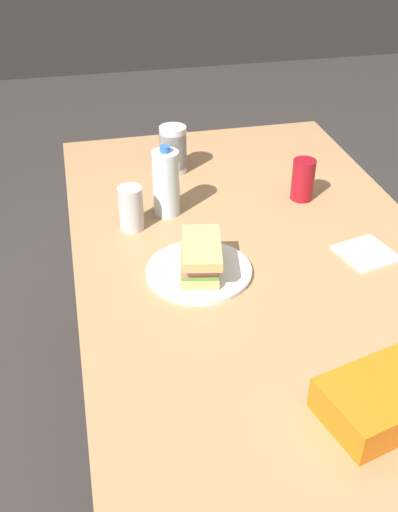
# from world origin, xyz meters

# --- Properties ---
(ground_plane) EXTENTS (8.00, 8.00, 0.00)m
(ground_plane) POSITION_xyz_m (0.00, 0.00, 0.00)
(ground_plane) COLOR #383330
(dining_table) EXTENTS (1.70, 0.93, 0.74)m
(dining_table) POSITION_xyz_m (0.00, 0.00, 0.66)
(dining_table) COLOR tan
(dining_table) RESTS_ON ground_plane
(paper_plate) EXTENTS (0.26, 0.26, 0.01)m
(paper_plate) POSITION_xyz_m (0.01, -0.17, 0.75)
(paper_plate) COLOR white
(paper_plate) RESTS_ON dining_table
(sandwich) EXTENTS (0.20, 0.12, 0.08)m
(sandwich) POSITION_xyz_m (0.01, -0.17, 0.80)
(sandwich) COLOR #DBB26B
(sandwich) RESTS_ON paper_plate
(soda_can_red) EXTENTS (0.07, 0.07, 0.12)m
(soda_can_red) POSITION_xyz_m (-0.29, 0.21, 0.81)
(soda_can_red) COLOR maroon
(soda_can_red) RESTS_ON dining_table
(chip_bag) EXTENTS (0.20, 0.26, 0.07)m
(chip_bag) POSITION_xyz_m (0.50, 0.06, 0.78)
(chip_bag) COLOR orange
(chip_bag) RESTS_ON dining_table
(water_bottle_tall) EXTENTS (0.07, 0.07, 0.20)m
(water_bottle_tall) POSITION_xyz_m (-0.30, -0.20, 0.84)
(water_bottle_tall) COLOR silver
(water_bottle_tall) RESTS_ON dining_table
(plastic_cup_stack) EXTENTS (0.08, 0.08, 0.15)m
(plastic_cup_stack) POSITION_xyz_m (-0.55, -0.13, 0.82)
(plastic_cup_stack) COLOR silver
(plastic_cup_stack) RESTS_ON dining_table
(soda_can_silver) EXTENTS (0.07, 0.07, 0.12)m
(soda_can_silver) POSITION_xyz_m (-0.24, -0.30, 0.81)
(soda_can_silver) COLOR silver
(soda_can_silver) RESTS_ON dining_table
(paper_napkin) EXTENTS (0.16, 0.16, 0.01)m
(paper_napkin) POSITION_xyz_m (0.02, 0.26, 0.75)
(paper_napkin) COLOR white
(paper_napkin) RESTS_ON dining_table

